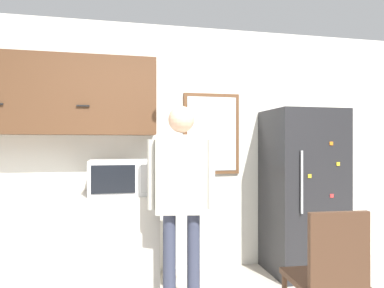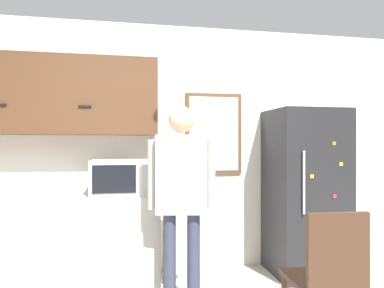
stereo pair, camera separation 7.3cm
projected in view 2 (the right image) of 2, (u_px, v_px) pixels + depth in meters
name	position (u px, v px, depth m)	size (l,w,h in m)	color
back_wall	(159.00, 148.00, 3.77)	(6.00, 0.06, 2.70)	silver
counter	(43.00, 243.00, 3.22)	(2.16, 0.64, 0.91)	#BCB7AD
upper_cabinets	(47.00, 95.00, 3.38)	(2.16, 0.34, 0.78)	#51331E
microwave	(120.00, 177.00, 3.28)	(0.55, 0.41, 0.33)	white
person	(182.00, 184.00, 2.92)	(0.57, 0.29, 1.72)	#33384C
refrigerator	(305.00, 191.00, 3.69)	(0.75, 0.69, 1.76)	#232326
chair	(329.00, 273.00, 2.31)	(0.48, 0.48, 0.96)	#472D1E
window	(214.00, 134.00, 3.84)	(0.64, 0.05, 0.90)	brown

